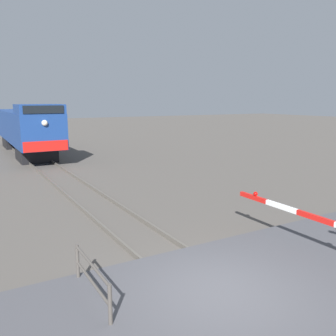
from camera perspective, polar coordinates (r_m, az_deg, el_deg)
ground_plane at (r=8.28m, az=8.21°, el=-19.80°), size 160.00×160.00×0.00m
rail_track_left at (r=7.87m, az=3.82°, el=-20.82°), size 0.08×80.00×0.15m
rail_track_right at (r=8.65m, az=12.15°, el=-17.93°), size 0.08×80.00×0.15m
road_surface at (r=8.24m, az=8.22°, el=-19.31°), size 36.00×4.65×0.16m
locomotive at (r=30.77m, az=-21.66°, el=5.92°), size 2.82×15.77×3.93m
guard_railing at (r=7.85m, az=-11.98°, el=-16.67°), size 0.08×2.14×0.95m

